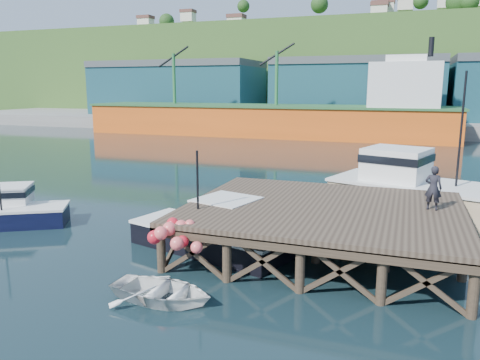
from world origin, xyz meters
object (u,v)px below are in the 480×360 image
at_px(boat_black, 214,230).
at_px(boat_navy, 7,210).
at_px(dinghy, 162,291).
at_px(dockworker, 433,188).
at_px(trawler, 439,193).

bearing_deg(boat_black, boat_navy, -163.21).
xyz_separation_m(boat_navy, dinghy, (12.49, -5.39, -0.40)).
bearing_deg(boat_navy, boat_black, -28.88).
distance_m(boat_navy, dinghy, 13.61).
bearing_deg(boat_navy, dockworker, -23.42).
relative_size(boat_black, dinghy, 2.14).
bearing_deg(trawler, boat_navy, -140.82).
xyz_separation_m(boat_navy, trawler, (22.04, 8.38, 0.90)).
distance_m(boat_black, dinghy, 5.72).
xyz_separation_m(boat_black, dockworker, (9.37, 2.28, 2.23)).
bearing_deg(dinghy, boat_navy, 69.36).
bearing_deg(boat_black, dockworker, 29.08).
xyz_separation_m(boat_black, trawler, (9.99, 8.09, 0.82)).
relative_size(trawler, dockworker, 6.71).
bearing_deg(boat_black, dinghy, -70.15).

